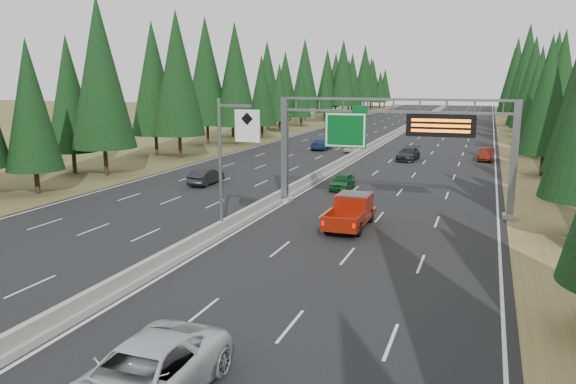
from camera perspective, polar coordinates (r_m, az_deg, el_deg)
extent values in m
cube|color=black|center=(85.66, 9.80, 5.07)|extent=(32.00, 260.00, 0.08)
cube|color=olive|center=(84.49, 21.80, 4.34)|extent=(3.60, 260.00, 0.06)
cube|color=#484621|center=(90.39, -1.44, 5.55)|extent=(3.60, 260.00, 0.06)
cube|color=gray|center=(85.64, 9.80, 5.20)|extent=(0.70, 260.00, 0.30)
cube|color=gray|center=(85.60, 9.81, 5.47)|extent=(0.30, 260.00, 0.60)
cube|color=slate|center=(41.74, -0.34, 4.27)|extent=(0.45, 0.45, 7.80)
cube|color=gray|center=(42.36, -0.33, -0.77)|extent=(0.90, 0.90, 0.30)
cube|color=slate|center=(39.31, 21.97, 3.01)|extent=(0.45, 0.45, 7.80)
cube|color=gray|center=(39.97, 21.58, -2.31)|extent=(0.90, 0.90, 0.30)
cube|color=slate|center=(39.45, 10.69, 9.23)|extent=(15.85, 0.35, 0.16)
cube|color=slate|center=(39.49, 10.64, 8.02)|extent=(15.85, 0.35, 0.16)
cube|color=#054C19|center=(39.98, 5.85, 6.28)|extent=(3.00, 0.10, 2.50)
cube|color=silver|center=(39.93, 5.83, 6.27)|extent=(2.85, 0.02, 2.35)
cube|color=#054C19|center=(39.66, 7.31, 8.38)|extent=(1.10, 0.10, 0.45)
cube|color=black|center=(38.87, 15.25, 6.54)|extent=(4.50, 0.40, 1.50)
cube|color=orange|center=(38.62, 15.25, 7.03)|extent=(3.80, 0.02, 0.18)
cube|color=orange|center=(38.65, 15.23, 6.51)|extent=(3.80, 0.02, 0.18)
cube|color=orange|center=(38.68, 15.20, 6.00)|extent=(3.80, 0.02, 0.18)
cylinder|color=slate|center=(32.74, -6.89, 2.42)|extent=(0.20, 0.20, 8.00)
cube|color=gray|center=(33.56, -6.74, -4.18)|extent=(0.50, 0.50, 0.20)
cube|color=slate|center=(31.95, -5.42, 8.72)|extent=(2.00, 0.15, 0.15)
cube|color=silver|center=(31.58, -4.15, 6.71)|extent=(1.50, 0.06, 1.80)
cylinder|color=black|center=(47.79, 27.12, 0.44)|extent=(0.40, 0.40, 2.23)
cylinder|color=black|center=(59.07, 24.41, 2.48)|extent=(0.40, 0.40, 2.13)
cone|color=black|center=(58.54, 24.95, 8.94)|extent=(4.80, 4.80, 11.20)
cylinder|color=black|center=(73.68, 23.51, 4.04)|extent=(0.40, 0.40, 1.94)
cone|color=black|center=(73.26, 23.88, 8.74)|extent=(4.37, 4.37, 10.19)
cylinder|color=black|center=(86.40, 23.25, 5.16)|extent=(0.40, 0.40, 2.43)
cone|color=black|center=(86.04, 23.65, 10.18)|extent=(5.46, 5.46, 12.75)
cylinder|color=black|center=(86.02, 25.62, 4.98)|extent=(0.40, 0.40, 2.55)
cone|color=black|center=(85.66, 26.08, 10.27)|extent=(5.73, 5.73, 13.37)
cylinder|color=black|center=(98.77, 22.32, 5.71)|extent=(0.40, 0.40, 1.83)
cone|color=black|center=(98.47, 22.57, 9.03)|extent=(4.12, 4.12, 9.62)
cylinder|color=black|center=(96.64, 25.14, 5.63)|extent=(0.40, 0.40, 2.64)
cone|color=black|center=(96.33, 25.55, 10.51)|extent=(5.95, 5.95, 13.87)
cylinder|color=black|center=(109.14, 22.76, 6.45)|extent=(0.40, 0.40, 3.02)
cone|color=black|center=(108.89, 23.15, 11.40)|extent=(6.80, 6.80, 15.87)
cylinder|color=black|center=(108.79, 24.76, 6.14)|extent=(0.40, 0.40, 2.49)
cone|color=black|center=(108.51, 25.10, 10.22)|extent=(5.60, 5.60, 13.07)
cylinder|color=black|center=(122.33, 21.85, 6.89)|extent=(0.40, 0.40, 2.80)
cone|color=black|center=(122.10, 22.16, 10.98)|extent=(6.29, 6.29, 14.67)
cylinder|color=black|center=(122.69, 23.98, 6.68)|extent=(0.40, 0.40, 2.53)
cone|color=black|center=(122.44, 24.28, 10.37)|extent=(5.70, 5.70, 13.29)
cylinder|color=black|center=(132.64, 22.19, 7.00)|extent=(0.40, 0.40, 2.12)
cone|color=black|center=(132.40, 22.41, 9.86)|extent=(4.77, 4.77, 11.13)
cylinder|color=black|center=(134.99, 23.98, 7.00)|extent=(0.40, 0.40, 2.44)
cone|color=black|center=(134.76, 24.24, 10.22)|extent=(5.49, 5.49, 12.80)
cylinder|color=black|center=(146.07, 21.93, 7.40)|extent=(0.40, 0.40, 2.42)
cone|color=black|center=(145.86, 22.15, 10.36)|extent=(5.44, 5.44, 12.69)
cylinder|color=black|center=(145.70, 23.20, 7.29)|extent=(0.40, 0.40, 2.39)
cone|color=black|center=(145.48, 23.43, 10.22)|extent=(5.37, 5.37, 12.53)
cylinder|color=black|center=(160.92, 21.67, 7.78)|extent=(0.40, 0.40, 2.81)
cone|color=black|center=(160.74, 21.90, 10.90)|extent=(6.32, 6.32, 14.75)
cylinder|color=black|center=(160.32, 22.94, 7.68)|extent=(0.40, 0.40, 2.84)
cone|color=black|center=(160.15, 23.19, 10.85)|extent=(6.40, 6.40, 14.92)
cylinder|color=black|center=(172.18, 21.89, 7.98)|extent=(0.40, 0.40, 3.01)
cone|color=black|center=(172.02, 22.12, 11.10)|extent=(6.78, 6.78, 15.82)
cylinder|color=black|center=(170.60, 22.80, 7.72)|extent=(0.40, 0.40, 2.05)
cone|color=black|center=(170.42, 22.97, 9.87)|extent=(4.61, 4.61, 10.77)
cylinder|color=black|center=(183.96, 21.49, 8.03)|extent=(0.40, 0.40, 2.15)
cone|color=black|center=(183.79, 21.64, 10.12)|extent=(4.84, 4.84, 11.29)
cylinder|color=black|center=(185.62, 22.48, 8.09)|extent=(0.40, 0.40, 2.84)
cone|color=black|center=(185.46, 22.69, 10.82)|extent=(6.38, 6.38, 14.90)
cylinder|color=black|center=(194.95, 21.53, 8.14)|extent=(0.40, 0.40, 1.96)
cone|color=black|center=(194.80, 21.66, 9.94)|extent=(4.40, 4.40, 10.28)
cylinder|color=black|center=(197.37, 22.45, 8.20)|extent=(0.40, 0.40, 2.59)
cone|color=black|center=(197.21, 22.63, 10.54)|extent=(5.82, 5.82, 13.59)
cylinder|color=black|center=(49.73, -24.13, 0.93)|extent=(0.40, 0.40, 1.98)
cone|color=black|center=(49.10, -24.72, 8.06)|extent=(4.46, 4.46, 10.41)
cylinder|color=black|center=(57.13, -18.01, 2.96)|extent=(0.40, 0.40, 2.70)
cone|color=black|center=(56.61, -18.54, 11.43)|extent=(6.07, 6.07, 14.16)
cylinder|color=black|center=(59.69, -20.89, 2.84)|extent=(0.40, 0.40, 2.15)
cone|color=black|center=(59.17, -21.35, 9.28)|extent=(4.83, 4.83, 11.28)
cylinder|color=black|center=(67.79, -10.90, 4.55)|extent=(0.40, 0.40, 2.73)
cone|color=black|center=(67.35, -11.18, 11.78)|extent=(6.14, 6.14, 14.33)
cylinder|color=black|center=(70.59, -13.22, 4.65)|extent=(0.40, 0.40, 2.56)
cone|color=black|center=(70.16, -13.52, 11.16)|extent=(5.77, 5.77, 13.46)
cylinder|color=black|center=(80.64, -5.27, 5.76)|extent=(0.40, 0.40, 2.73)
cone|color=black|center=(80.27, -5.38, 11.83)|extent=(6.14, 6.14, 14.33)
cylinder|color=black|center=(81.58, -8.15, 5.80)|extent=(0.40, 0.40, 2.85)
cone|color=black|center=(81.23, -8.33, 12.06)|extent=(6.41, 6.41, 14.97)
cylinder|color=black|center=(89.32, -2.65, 6.12)|extent=(0.40, 0.40, 2.08)
cone|color=black|center=(88.97, -2.68, 10.29)|extent=(4.68, 4.68, 10.92)
cylinder|color=black|center=(93.03, -5.62, 6.27)|extent=(0.40, 0.40, 2.04)
cone|color=black|center=(92.69, -5.70, 10.20)|extent=(4.59, 4.59, 10.71)
cylinder|color=black|center=(101.33, -0.85, 6.71)|extent=(0.40, 0.40, 1.94)
cone|color=black|center=(101.03, -0.86, 10.13)|extent=(4.36, 4.36, 10.18)
cylinder|color=black|center=(106.03, -2.08, 7.08)|extent=(0.40, 0.40, 2.59)
cone|color=black|center=(105.75, -2.12, 11.46)|extent=(5.83, 5.83, 13.61)
cylinder|color=black|center=(112.99, 1.34, 7.16)|extent=(0.40, 0.40, 1.85)
cone|color=black|center=(112.72, 1.36, 10.08)|extent=(4.16, 4.16, 9.70)
cylinder|color=black|center=(116.15, -0.26, 7.40)|extent=(0.40, 0.40, 2.39)
cone|color=black|center=(115.88, -0.26, 11.08)|extent=(5.37, 5.37, 12.53)
cylinder|color=black|center=(128.56, 3.71, 7.64)|extent=(0.40, 0.40, 1.88)
cone|color=black|center=(128.32, 3.75, 10.27)|extent=(4.23, 4.23, 9.88)
cylinder|color=black|center=(128.32, 1.70, 7.89)|extent=(0.40, 0.40, 2.92)
cone|color=black|center=(128.10, 1.73, 11.97)|extent=(6.58, 6.58, 15.35)
cylinder|color=black|center=(138.95, 5.54, 8.12)|extent=(0.40, 0.40, 3.00)
cone|color=black|center=(138.76, 5.62, 11.99)|extent=(6.75, 6.75, 15.75)
cylinder|color=black|center=(139.49, 3.96, 8.09)|extent=(0.40, 0.40, 2.66)
cone|color=black|center=(139.27, 4.01, 11.50)|extent=(5.98, 5.98, 13.95)
cylinder|color=black|center=(151.32, 6.47, 8.28)|extent=(0.40, 0.40, 2.57)
cone|color=black|center=(151.12, 6.54, 11.32)|extent=(5.79, 5.79, 13.50)
cylinder|color=black|center=(150.55, 4.82, 8.30)|extent=(0.40, 0.40, 2.60)
cone|color=black|center=(150.35, 4.87, 11.39)|extent=(5.85, 5.85, 13.66)
cylinder|color=black|center=(164.11, 7.72, 8.56)|extent=(0.40, 0.40, 3.03)
cone|color=black|center=(163.95, 7.81, 11.86)|extent=(6.82, 6.82, 15.91)
cylinder|color=black|center=(164.07, 6.13, 8.49)|extent=(0.40, 0.40, 2.41)
cone|color=black|center=(163.88, 6.19, 11.12)|extent=(5.43, 5.43, 12.66)
cylinder|color=black|center=(175.99, 8.36, 8.64)|extent=(0.40, 0.40, 2.55)
cone|color=black|center=(175.81, 8.44, 11.23)|extent=(5.73, 5.73, 13.37)
cylinder|color=black|center=(174.23, 6.71, 8.53)|extent=(0.40, 0.40, 1.78)
cone|color=black|center=(174.05, 6.75, 10.36)|extent=(4.01, 4.01, 9.36)
cylinder|color=black|center=(188.25, 9.29, 8.69)|extent=(0.40, 0.40, 1.94)
cone|color=black|center=(188.08, 9.35, 10.54)|extent=(4.38, 4.38, 10.21)
cylinder|color=black|center=(189.05, 8.09, 8.81)|extent=(0.40, 0.40, 2.48)
cone|color=black|center=(188.89, 8.15, 11.16)|extent=(5.58, 5.58, 13.01)
cylinder|color=black|center=(197.92, 9.75, 8.81)|extent=(0.40, 0.40, 2.08)
cone|color=black|center=(197.76, 9.81, 10.70)|extent=(4.69, 4.69, 10.94)
cylinder|color=black|center=(199.16, 8.55, 8.94)|extent=(0.40, 0.40, 2.61)
cone|color=black|center=(199.01, 8.62, 11.29)|extent=(5.88, 5.88, 13.71)
imported|color=silver|center=(16.96, -14.63, -17.75)|extent=(3.04, 6.38, 1.76)
cylinder|color=black|center=(33.60, 4.08, -3.52)|extent=(0.32, 0.86, 0.86)
cylinder|color=black|center=(33.18, 7.13, -3.78)|extent=(0.32, 0.86, 0.86)
cylinder|color=black|center=(36.93, 5.56, -2.19)|extent=(0.32, 0.86, 0.86)
cylinder|color=black|center=(36.55, 8.35, -2.40)|extent=(0.32, 0.86, 0.86)
cube|color=maroon|center=(35.06, 6.33, -2.66)|extent=(2.15, 6.03, 0.32)
cube|color=maroon|center=(35.81, 6.72, -1.14)|extent=(2.05, 2.37, 1.18)
cube|color=black|center=(35.74, 6.73, -0.63)|extent=(1.83, 2.05, 0.59)
cube|color=maroon|center=(33.69, 4.01, -2.53)|extent=(0.11, 2.59, 0.65)
cube|color=maroon|center=(33.22, 7.42, -2.80)|extent=(0.11, 2.59, 0.65)
cube|color=maroon|center=(32.23, 5.15, -3.19)|extent=(2.15, 0.11, 0.65)
imported|color=#145A25|center=(47.28, 5.55, 1.08)|extent=(1.59, 3.91, 1.33)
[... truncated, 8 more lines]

